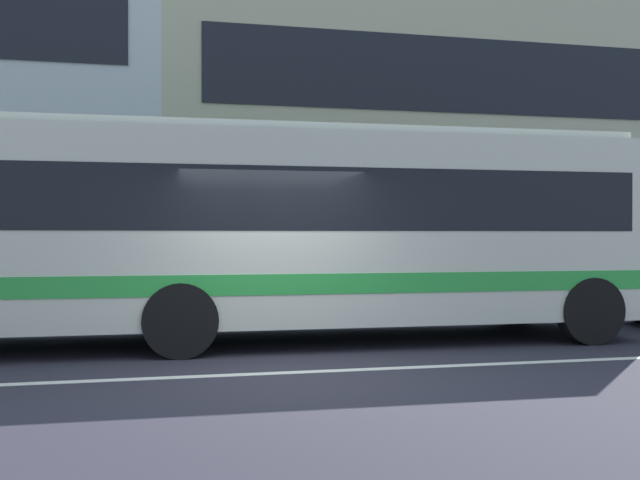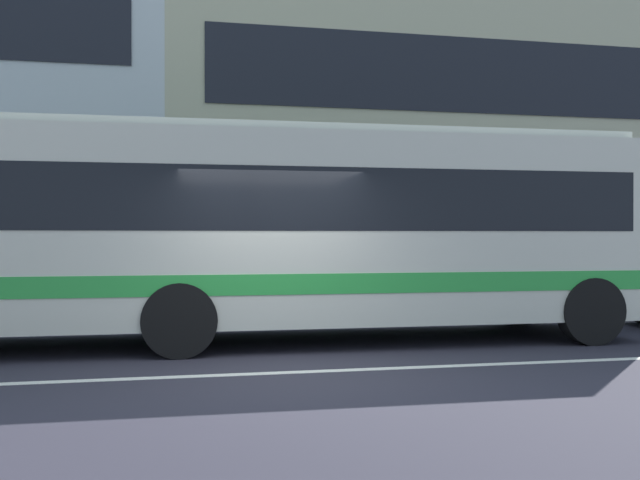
# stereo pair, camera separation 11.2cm
# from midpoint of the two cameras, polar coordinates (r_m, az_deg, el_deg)

# --- Properties ---
(ground_plane) EXTENTS (160.00, 160.00, 0.00)m
(ground_plane) POSITION_cam_midpoint_polar(r_m,az_deg,el_deg) (8.67, -2.23, -10.44)
(ground_plane) COLOR #2C2A35
(lane_centre_line) EXTENTS (60.00, 0.16, 0.01)m
(lane_centre_line) POSITION_cam_midpoint_polar(r_m,az_deg,el_deg) (8.67, -2.23, -10.41)
(lane_centre_line) COLOR silver
(lane_centre_line) RESTS_ON ground_plane
(hedge_row_far) EXTENTS (16.34, 1.10, 0.93)m
(hedge_row_far) POSITION_cam_midpoint_polar(r_m,az_deg,el_deg) (14.74, -14.64, -4.16)
(hedge_row_far) COLOR #185520
(hedge_row_far) RESTS_ON ground_plane
(apartment_block_right) EXTENTS (25.57, 9.24, 10.61)m
(apartment_block_right) POSITION_cam_midpoint_polar(r_m,az_deg,el_deg) (27.13, 16.42, 8.14)
(apartment_block_right) COLOR #BAB994
(apartment_block_right) RESTS_ON ground_plane
(transit_bus) EXTENTS (12.50, 2.79, 3.20)m
(transit_bus) POSITION_cam_midpoint_polar(r_m,az_deg,el_deg) (10.91, -6.67, 1.11)
(transit_bus) COLOR beige
(transit_bus) RESTS_ON ground_plane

